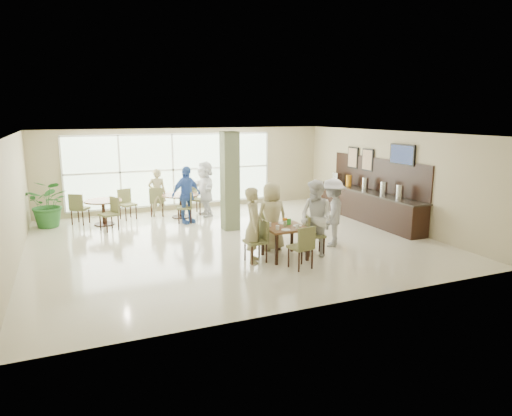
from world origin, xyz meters
name	(u,v)px	position (x,y,z in m)	size (l,w,h in m)	color
ground	(231,241)	(0.00, 0.00, 0.00)	(10.00, 10.00, 0.00)	beige
room_shell	(231,177)	(0.00, 0.00, 1.70)	(10.00, 10.00, 10.00)	white
window_bank	(173,170)	(-0.50, 4.46, 1.40)	(7.00, 0.04, 7.00)	silver
column	(230,181)	(0.40, 1.20, 1.40)	(0.45, 0.45, 2.80)	#63704E
main_table	(285,231)	(0.66, -1.82, 0.65)	(0.92, 0.92, 0.75)	brown
round_table_left	(103,206)	(-2.93, 3.19, 0.57)	(1.10, 1.10, 0.75)	brown
round_table_right	(181,199)	(-0.55, 3.28, 0.59)	(1.19, 1.19, 0.75)	brown
chairs_main_table	(285,238)	(0.67, -1.82, 0.47)	(2.02, 2.12, 0.95)	#606638
chairs_table_left	(106,209)	(-2.86, 3.18, 0.47)	(2.02, 1.85, 0.95)	#606638
chairs_table_right	(180,203)	(-0.58, 3.29, 0.47)	(1.93, 1.80, 0.95)	#606638
tabletop_clutter	(286,224)	(0.66, -1.84, 0.81)	(0.75, 0.79, 0.21)	white
buffet_counter	(369,203)	(4.70, 0.51, 0.55)	(0.64, 4.70, 1.95)	black
wall_tv	(402,154)	(4.94, -0.60, 2.15)	(0.06, 1.00, 0.58)	black
framed_art_a	(368,160)	(4.95, 1.00, 1.85)	(0.05, 0.55, 0.70)	black
framed_art_b	(353,158)	(4.95, 1.80, 1.85)	(0.05, 0.55, 0.70)	black
potted_plant	(49,204)	(-4.41, 3.50, 0.70)	(1.26, 1.26, 1.40)	#2B6C2B
teen_left	(254,225)	(-0.10, -1.78, 0.85)	(0.62, 0.41, 1.70)	tan
teen_far	(272,217)	(0.65, -1.11, 0.84)	(0.82, 0.45, 1.67)	tan
teen_right	(316,218)	(1.42, -1.92, 0.89)	(0.87, 0.68, 1.79)	white
teen_standing	(332,212)	(2.21, -1.37, 0.86)	(1.11, 0.64, 1.72)	#A5A5A7
adult_a	(186,195)	(-0.57, 2.42, 0.87)	(1.02, 0.58, 1.74)	#406AC2
adult_b	(205,189)	(0.26, 3.21, 0.89)	(1.65, 0.71, 1.78)	white
adult_standing	(157,193)	(-1.21, 3.69, 0.78)	(0.57, 0.37, 1.56)	tan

